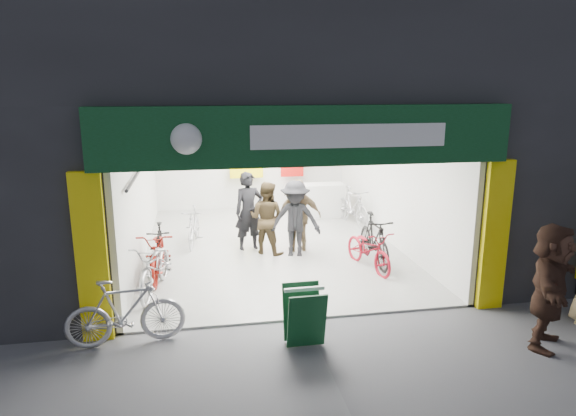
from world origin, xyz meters
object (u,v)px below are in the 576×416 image
object	(u,v)px
bike_right_front	(374,240)
parked_bike	(125,312)
sandwich_board	(304,314)
bike_left_front	(156,267)

from	to	relation	value
bike_right_front	parked_bike	size ratio (longest dim) A/B	1.05
parked_bike	sandwich_board	distance (m)	2.65
parked_bike	bike_left_front	bearing A→B (deg)	-14.06
bike_left_front	parked_bike	world-z (taller)	parked_bike
bike_left_front	parked_bike	distance (m)	1.97
bike_left_front	sandwich_board	bearing A→B (deg)	-36.32
bike_right_front	parked_bike	world-z (taller)	bike_right_front
bike_left_front	parked_bike	size ratio (longest dim) A/B	1.12
bike_left_front	parked_bike	xyz separation A→B (m)	(-0.30, -1.95, 0.01)
bike_right_front	sandwich_board	size ratio (longest dim) A/B	2.06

